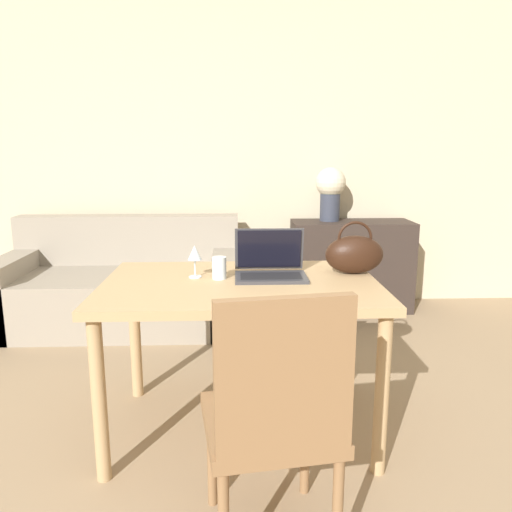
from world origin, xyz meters
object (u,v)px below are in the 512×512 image
Objects in this scene: drinking_glass at (219,268)px; flower_vase at (330,189)px; wine_glass at (195,254)px; couch at (123,288)px; handbag at (354,254)px; chair at (275,413)px; laptop at (270,264)px.

drinking_glass is 0.23× the size of flower_vase.
flower_vase is (0.99, 1.84, 0.16)m from wine_glass.
couch is at bearing 117.99° from drinking_glass.
wine_glass reaches higher than drinking_glass.
handbag is at bearing -96.68° from flower_vase.
chair reaches higher than wine_glass.
laptop is at bearing -175.41° from handbag.
drinking_glass is at bearing -14.05° from wine_glass.
chair is 8.95× the size of drinking_glass.
couch is (-1.02, 2.36, -0.23)m from chair.
drinking_glass is at bearing -62.01° from couch.
laptop is at bearing 2.56° from wine_glass.
chair is at bearing -66.62° from couch.
laptop is (1.06, -1.49, 0.53)m from couch.
wine_glass is (-0.36, -0.02, 0.05)m from laptop.
chair is 0.98m from wine_glass.
laptop is 0.42m from handbag.
flower_vase is (0.67, 2.70, 0.51)m from chair.
laptop is 3.21× the size of drinking_glass.
handbag is (0.66, 0.08, 0.05)m from drinking_glass.
flower_vase is (0.21, 1.79, 0.18)m from handbag.
flower_vase is at bearing 61.82° from wine_glass.
drinking_glass is at bearing -169.46° from laptop.
laptop reaches higher than drinking_glass.
couch is 4.06× the size of flower_vase.
flower_vase is at bearing 67.63° from chair.
flower_vase is at bearing 65.06° from drinking_glass.
laptop is 0.36m from wine_glass.
laptop is 1.18× the size of handbag.
wine_glass is 0.78m from handbag.
drinking_glass is 0.37× the size of handbag.
chair is 0.92m from laptop.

